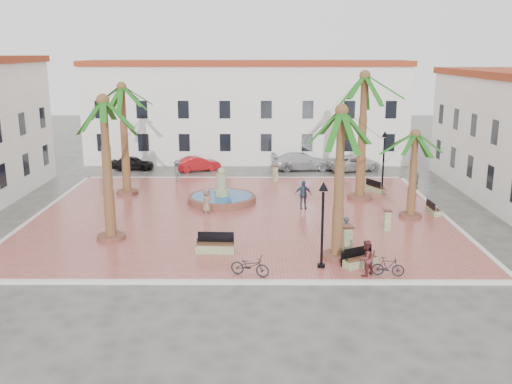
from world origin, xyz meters
TOP-DOWN VIEW (x-y plane):
  - ground at (0.00, 0.00)m, footprint 120.00×120.00m
  - plaza at (0.00, 0.00)m, footprint 26.00×22.00m
  - kerb_n at (0.00, 11.00)m, footprint 26.30×0.30m
  - kerb_s at (0.00, -11.00)m, footprint 26.30×0.30m
  - kerb_e at (13.00, 0.00)m, footprint 0.30×22.30m
  - kerb_w at (-13.00, 0.00)m, footprint 0.30×22.30m
  - building_north at (-0.00, 19.99)m, footprint 30.40×7.40m
  - fountain at (-1.37, 2.95)m, footprint 4.70×4.70m
  - palm_nw at (-8.47, 5.36)m, footprint 5.17×5.17m
  - palm_sw at (-7.04, -5.03)m, footprint 5.09×5.09m
  - palm_s at (5.10, -8.02)m, footprint 4.86×4.86m
  - palm_e at (10.73, -0.67)m, footprint 4.58×4.58m
  - palm_ne at (8.32, 3.92)m, footprint 5.61×5.61m
  - bench_s at (-1.08, -7.26)m, footprint 2.02×0.71m
  - bench_se at (6.08, -9.17)m, footprint 1.80×1.33m
  - bench_e at (12.38, 0.10)m, footprint 0.60×1.63m
  - bench_ne at (9.83, 5.97)m, footprint 1.29×1.81m
  - lamppost_s at (4.19, -9.29)m, footprint 0.46×0.46m
  - lamppost_e at (10.45, 6.44)m, footprint 0.49×0.49m
  - bollard_se at (5.70, -7.50)m, footprint 0.58×0.58m
  - bollard_n at (2.51, 9.58)m, footprint 0.56×0.56m
  - bollard_e at (8.64, -3.47)m, footprint 0.45×0.45m
  - litter_bin at (5.33, -9.12)m, footprint 0.37×0.37m
  - cyclist_a at (5.72, -6.55)m, footprint 0.71×0.54m
  - bicycle_a at (0.76, -10.40)m, footprint 1.98×1.19m
  - cyclist_b at (6.11, -10.34)m, footprint 1.05×1.03m
  - bicycle_b at (7.15, -10.40)m, footprint 1.55×0.67m
  - pedestrian_fountain_a at (-2.18, 0.37)m, footprint 0.89×0.86m
  - pedestrian_fountain_b at (4.11, 1.33)m, footprint 1.13×0.49m
  - pedestrian_north at (-5.35, 9.56)m, footprint 1.04×1.27m
  - pedestrian_east at (12.40, 4.71)m, footprint 1.02×1.75m
  - car_black at (-10.07, 14.77)m, footprint 3.74×1.53m
  - car_red at (-4.20, 14.29)m, footprint 4.16×2.80m
  - car_silver at (5.07, 14.85)m, footprint 5.51×2.72m
  - car_white at (9.64, 14.57)m, footprint 5.33×3.60m

SIDE VIEW (x-z plane):
  - ground at x=0.00m, z-range 0.00..0.00m
  - plaza at x=0.00m, z-range 0.00..0.15m
  - kerb_n at x=0.00m, z-range 0.00..0.16m
  - kerb_s at x=0.00m, z-range 0.00..0.16m
  - kerb_e at x=13.00m, z-range 0.00..0.16m
  - kerb_w at x=-13.00m, z-range 0.00..0.16m
  - bench_e at x=12.38m, z-range -0.03..0.81m
  - bench_ne at x=9.83m, z-range -0.05..0.88m
  - bench_se at x=6.08m, z-range -0.05..0.88m
  - bench_s at x=-1.08m, z-range -0.08..0.97m
  - fountain at x=-1.37m, z-range -0.73..1.70m
  - litter_bin at x=5.33m, z-range 0.15..0.87m
  - bicycle_b at x=7.15m, z-range 0.15..1.05m
  - car_black at x=-10.07m, z-range 0.00..1.27m
  - bicycle_a at x=0.76m, z-range 0.15..1.13m
  - car_red at x=-4.20m, z-range 0.00..1.30m
  - car_white at x=9.64m, z-range 0.00..1.36m
  - car_silver at x=5.07m, z-range 0.00..1.54m
  - bollard_e at x=8.64m, z-range 0.17..1.42m
  - bollard_n at x=2.51m, z-range 0.17..1.45m
  - pedestrian_fountain_a at x=-2.18m, z-range 0.15..1.70m
  - bollard_se at x=5.70m, z-range 0.18..1.71m
  - pedestrian_north at x=-5.35m, z-range 0.15..1.86m
  - cyclist_b at x=6.11m, z-range 0.15..1.86m
  - cyclist_a at x=5.72m, z-range 0.15..1.89m
  - pedestrian_east at x=12.40m, z-range 0.15..1.95m
  - pedestrian_fountain_b at x=4.11m, z-range 0.15..2.05m
  - lamppost_s at x=4.19m, z-range 0.90..5.14m
  - lamppost_e at x=10.45m, z-range 0.95..5.43m
  - palm_e at x=10.73m, z-range 1.92..7.49m
  - building_north at x=0.00m, z-range 0.02..9.52m
  - palm_s at x=5.10m, z-range 2.87..10.61m
  - palm_sw at x=-7.04m, z-range 2.95..10.95m
  - palm_nw at x=-8.47m, z-range 2.97..11.07m
  - palm_ne at x=8.32m, z-range 3.29..12.23m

